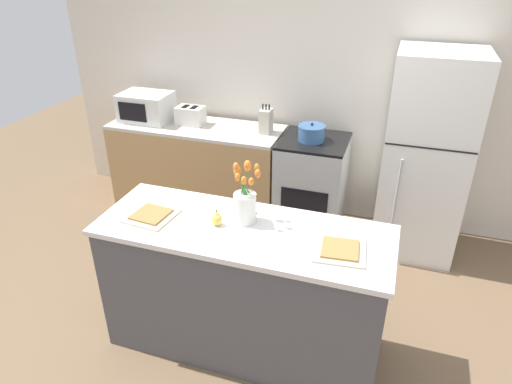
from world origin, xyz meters
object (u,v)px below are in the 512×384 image
object	(u,v)px
plate_setting_left	(151,215)
knife_block	(266,121)
stove_range	(311,185)
toaster	(190,115)
flower_vase	(245,202)
pear_figurine	(217,219)
plate_setting_right	(340,250)
refrigerator	(425,158)
microwave	(146,107)
cooking_pot	(312,133)

from	to	relation	value
plate_setting_left	knife_block	xyz separation A→B (m)	(0.23, 1.69, 0.08)
stove_range	toaster	size ratio (longest dim) A/B	3.28
flower_vase	toaster	xyz separation A→B (m)	(-1.11, 1.55, -0.06)
plate_setting_left	toaster	distance (m)	1.77
pear_figurine	toaster	world-z (taller)	toaster
plate_setting_right	knife_block	size ratio (longest dim) A/B	1.13
refrigerator	knife_block	xyz separation A→B (m)	(-1.41, 0.04, 0.15)
plate_setting_right	microwave	xyz separation A→B (m)	(-2.17, 1.65, 0.11)
toaster	knife_block	bearing A→B (deg)	0.25
plate_setting_left	plate_setting_right	distance (m)	1.18
refrigerator	flower_vase	world-z (taller)	refrigerator
stove_range	knife_block	size ratio (longest dim) A/B	3.40
cooking_pot	plate_setting_right	bearing A→B (deg)	-72.46
cooking_pot	toaster	bearing A→B (deg)	177.23
toaster	cooking_pot	xyz separation A→B (m)	(1.20, -0.06, -0.02)
flower_vase	knife_block	xyz separation A→B (m)	(-0.35, 1.55, -0.04)
stove_range	flower_vase	bearing A→B (deg)	-94.35
plate_setting_left	cooking_pot	xyz separation A→B (m)	(0.67, 1.63, 0.04)
cooking_pot	microwave	size ratio (longest dim) A/B	0.50
stove_range	microwave	distance (m)	1.78
pear_figurine	microwave	distance (m)	2.15
plate_setting_left	knife_block	bearing A→B (deg)	82.30
refrigerator	flower_vase	size ratio (longest dim) A/B	4.51
stove_range	flower_vase	size ratio (longest dim) A/B	2.37
plate_setting_right	toaster	distance (m)	2.41
cooking_pot	pear_figurine	bearing A→B (deg)	-98.55
refrigerator	toaster	world-z (taller)	refrigerator
plate_setting_right	knife_block	bearing A→B (deg)	119.49
microwave	cooking_pot	bearing A→B (deg)	-0.86
plate_setting_right	knife_block	world-z (taller)	knife_block
microwave	knife_block	distance (m)	1.22
refrigerator	microwave	distance (m)	2.64
stove_range	toaster	world-z (taller)	toaster
stove_range	plate_setting_right	xyz separation A→B (m)	(0.49, -1.65, 0.49)
plate_setting_left	microwave	size ratio (longest dim) A/B	0.64
pear_figurine	knife_block	world-z (taller)	knife_block
stove_range	plate_setting_left	bearing A→B (deg)	-112.70
toaster	pear_figurine	bearing A→B (deg)	-59.70
stove_range	cooking_pot	distance (m)	0.53
flower_vase	knife_block	bearing A→B (deg)	102.65
pear_figurine	microwave	bearing A→B (deg)	131.35
plate_setting_right	cooking_pot	world-z (taller)	cooking_pot
plate_setting_left	cooking_pot	distance (m)	1.76
cooking_pot	refrigerator	bearing A→B (deg)	1.55
pear_figurine	plate_setting_left	distance (m)	0.43
pear_figurine	plate_setting_left	bearing A→B (deg)	-174.74
pear_figurine	refrigerator	bearing A→B (deg)	53.12
flower_vase	knife_block	world-z (taller)	flower_vase
stove_range	refrigerator	size ratio (longest dim) A/B	0.52
flower_vase	toaster	size ratio (longest dim) A/B	1.39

